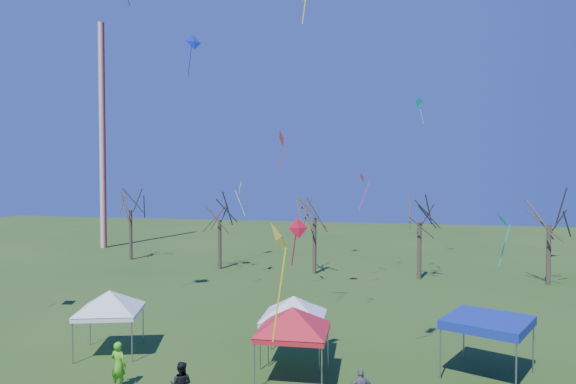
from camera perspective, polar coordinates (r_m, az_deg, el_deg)
name	(u,v)px	position (r m, az deg, el deg)	size (l,w,h in m)	color
radio_mast	(102,136)	(61.01, -19.93, 5.88)	(0.70, 0.70, 25.00)	silver
tree_0	(130,192)	(51.52, -17.12, -0.04)	(3.83, 3.83, 8.44)	#3D2D21
tree_1	(219,202)	(44.78, -7.62, -1.15)	(3.42, 3.42, 7.54)	#3D2D21
tree_2	(315,198)	(42.30, 2.97, -0.64)	(3.71, 3.71, 8.18)	#3D2D21
tree_3	(420,202)	(41.38, 14.43, -1.06)	(3.59, 3.59, 7.91)	#3D2D21
tree_4	(550,204)	(42.65, 27.06, -1.15)	(3.58, 3.58, 7.89)	#3D2D21
tent_white_west	(109,295)	(25.32, -19.23, -10.73)	(3.63, 3.63, 3.36)	gray
tent_white_mid	(294,300)	(23.03, 0.63, -11.95)	(3.77, 3.77, 3.33)	gray
tent_red	(293,312)	(20.92, 0.56, -13.19)	(3.87, 3.87, 3.42)	gray
tent_blue	(488,323)	(22.94, 21.32, -13.37)	(4.05, 4.05, 2.41)	gray
person_green	(118,365)	(21.82, -18.33, -17.76)	(0.66, 0.43, 1.80)	#53C21F
kite_13	(240,187)	(40.36, -5.36, 0.53)	(0.82, 1.16, 2.91)	#E9FF1A
kite_2	(194,42)	(44.05, -10.45, 16.07)	(1.23, 1.33, 3.45)	#142DDA
kite_11	(282,138)	(34.08, -0.66, 5.97)	(0.90, 1.22, 2.64)	red
kite_19	(419,103)	(38.48, 14.34, 9.57)	(0.74, 0.67, 1.94)	#0DCBB5
kite_22	(363,179)	(39.97, 8.30, 1.47)	(0.92, 1.06, 2.96)	#F33668
kite_17	(503,221)	(27.33, 22.80, -3.01)	(0.65, 0.92, 2.62)	#0DCEBF
kite_5	(280,240)	(15.11, -0.86, -5.32)	(0.67, 1.13, 3.55)	yellow
kite_1	(298,229)	(21.41, 1.14, -4.10)	(0.88, 0.73, 2.04)	red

